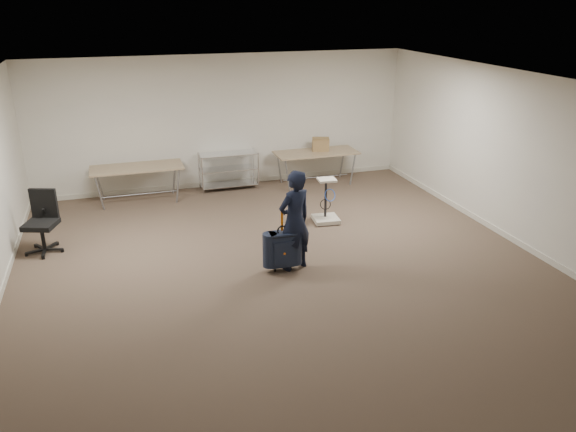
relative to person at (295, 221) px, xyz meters
name	(u,v)px	position (x,y,z in m)	size (l,w,h in m)	color
ground	(287,274)	(-0.16, -0.16, -0.78)	(9.00, 9.00, 0.00)	#4C382E
room_shell	(263,236)	(-0.16, 1.23, -0.73)	(8.00, 9.00, 9.00)	silver
folding_table_left	(137,169)	(-2.06, 3.79, -0.10)	(1.80, 0.75, 0.73)	#8D7256
folding_table_right	(316,154)	(1.74, 3.79, -0.10)	(1.80, 0.75, 0.73)	#8D7256
wire_shelf	(229,169)	(-0.16, 4.04, -0.34)	(1.22, 0.47, 0.80)	silver
person	(295,221)	(0.00, 0.00, 0.00)	(0.57, 0.37, 1.56)	black
suitcase	(282,249)	(-0.20, -0.03, -0.42)	(0.39, 0.24, 1.06)	black
office_chair	(44,233)	(-3.68, 1.81, -0.47)	(0.61, 0.62, 1.01)	black
equipment_cart	(326,211)	(1.14, 1.61, -0.56)	(0.49, 0.49, 0.83)	beige
cardboard_box	(321,144)	(1.87, 3.89, 0.09)	(0.36, 0.27, 0.27)	olive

